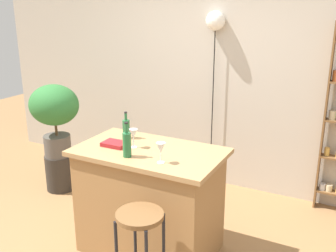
# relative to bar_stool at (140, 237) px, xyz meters

# --- Properties ---
(back_wall) EXTENTS (6.40, 0.10, 2.80)m
(back_wall) POSITION_rel_bar_stool_xyz_m (-0.26, 2.24, 0.86)
(back_wall) COLOR #BCB2A3
(back_wall) RESTS_ON ground
(kitchen_counter) EXTENTS (1.25, 0.74, 0.96)m
(kitchen_counter) POSITION_rel_bar_stool_xyz_m (-0.26, 0.59, -0.06)
(kitchen_counter) COLOR #9E7042
(kitchen_counter) RESTS_ON ground
(bar_stool) EXTENTS (0.34, 0.34, 0.73)m
(bar_stool) POSITION_rel_bar_stool_xyz_m (0.00, 0.00, 0.00)
(bar_stool) COLOR black
(bar_stool) RESTS_ON ground
(plant_stool) EXTENTS (0.33, 0.33, 0.43)m
(plant_stool) POSITION_rel_bar_stool_xyz_m (-1.82, 1.14, -0.33)
(plant_stool) COLOR #2D2823
(plant_stool) RESTS_ON ground
(potted_plant) EXTENTS (0.58, 0.52, 0.85)m
(potted_plant) POSITION_rel_bar_stool_xyz_m (-1.82, 1.14, 0.43)
(potted_plant) COLOR #514C47
(potted_plant) RESTS_ON plant_stool
(bottle_sauce_amber) EXTENTS (0.07, 0.07, 0.29)m
(bottle_sauce_amber) POSITION_rel_bar_stool_xyz_m (-0.34, 0.38, 0.52)
(bottle_sauce_amber) COLOR #236638
(bottle_sauce_amber) RESTS_ON kitchen_counter
(bottle_wine_red) EXTENTS (0.07, 0.07, 0.25)m
(bottle_wine_red) POSITION_rel_bar_stool_xyz_m (-0.60, 0.76, 0.51)
(bottle_wine_red) COLOR #236638
(bottle_wine_red) RESTS_ON kitchen_counter
(wine_glass_left) EXTENTS (0.07, 0.07, 0.16)m
(wine_glass_left) POSITION_rel_bar_stool_xyz_m (-0.04, 0.39, 0.53)
(wine_glass_left) COLOR silver
(wine_glass_left) RESTS_ON kitchen_counter
(wine_glass_center) EXTENTS (0.07, 0.07, 0.16)m
(wine_glass_center) POSITION_rel_bar_stool_xyz_m (-0.41, 0.58, 0.53)
(wine_glass_center) COLOR silver
(wine_glass_center) RESTS_ON kitchen_counter
(cookbook) EXTENTS (0.21, 0.15, 0.03)m
(cookbook) POSITION_rel_bar_stool_xyz_m (-0.57, 0.54, 0.43)
(cookbook) COLOR maroon
(cookbook) RESTS_ON kitchen_counter
(pendant_globe_light) EXTENTS (0.22, 0.22, 2.06)m
(pendant_globe_light) POSITION_rel_bar_stool_xyz_m (-0.30, 2.13, 1.38)
(pendant_globe_light) COLOR black
(pendant_globe_light) RESTS_ON ground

